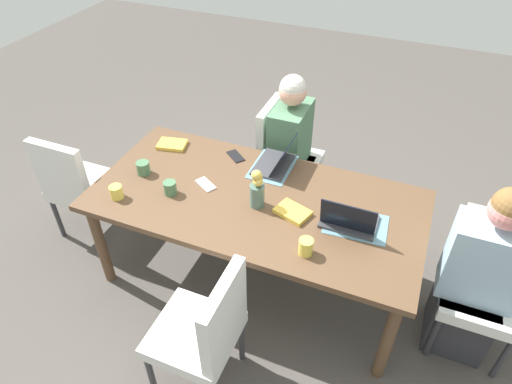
{
  "coord_description": "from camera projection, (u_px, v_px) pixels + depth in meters",
  "views": [
    {
      "loc": [
        0.82,
        -1.99,
        2.55
      ],
      "look_at": [
        0.0,
        0.0,
        0.78
      ],
      "focal_mm": 31.78,
      "sensor_mm": 36.0,
      "label": 1
    }
  ],
  "objects": [
    {
      "name": "phone_silver",
      "position": [
        205.0,
        185.0,
        2.91
      ],
      "size": [
        0.17,
        0.14,
        0.01
      ],
      "primitive_type": "cube",
      "rotation": [
        0.0,
        0.0,
        2.61
      ],
      "color": "silver",
      "rests_on": "dining_table"
    },
    {
      "name": "placemat_far_left_mid",
      "position": [
        272.0,
        167.0,
        3.07
      ],
      "size": [
        0.26,
        0.36,
        0.0
      ],
      "primitive_type": "cube",
      "rotation": [
        0.0,
        0.0,
        -1.56
      ],
      "color": "slate",
      "rests_on": "dining_table"
    },
    {
      "name": "placemat_head_right_left_near",
      "position": [
        356.0,
        224.0,
        2.63
      ],
      "size": [
        0.38,
        0.29,
        0.0
      ],
      "primitive_type": "cube",
      "rotation": [
        0.0,
        0.0,
        3.22
      ],
      "color": "slate",
      "rests_on": "dining_table"
    },
    {
      "name": "book_red_cover",
      "position": [
        172.0,
        145.0,
        3.26
      ],
      "size": [
        0.22,
        0.18,
        0.03
      ],
      "primitive_type": "cube",
      "rotation": [
        0.0,
        0.0,
        0.21
      ],
      "color": "gold",
      "rests_on": "dining_table"
    },
    {
      "name": "person_head_right_left_near",
      "position": [
        475.0,
        282.0,
        2.56
      ],
      "size": [
        0.4,
        0.36,
        1.19
      ],
      "color": "#2D2D33",
      "rests_on": "ground_plane"
    },
    {
      "name": "dining_table",
      "position": [
        256.0,
        207.0,
        2.86
      ],
      "size": [
        2.07,
        1.01,
        0.73
      ],
      "color": "brown",
      "rests_on": "ground_plane"
    },
    {
      "name": "chair_near_right_near",
      "position": [
        205.0,
        330.0,
        2.35
      ],
      "size": [
        0.44,
        0.44,
        0.9
      ],
      "color": "silver",
      "rests_on": "ground_plane"
    },
    {
      "name": "laptop_far_left_mid",
      "position": [
        276.0,
        162.0,
        3.05
      ],
      "size": [
        0.22,
        0.32,
        0.2
      ],
      "color": "#38383D",
      "rests_on": "dining_table"
    },
    {
      "name": "laptop_head_right_left_near",
      "position": [
        349.0,
        220.0,
        2.6
      ],
      "size": [
        0.32,
        0.22,
        0.21
      ],
      "color": "#38383D",
      "rests_on": "dining_table"
    },
    {
      "name": "coffee_mug_near_left",
      "position": [
        170.0,
        188.0,
        2.83
      ],
      "size": [
        0.08,
        0.08,
        0.09
      ],
      "primitive_type": "cylinder",
      "color": "#47704C",
      "rests_on": "dining_table"
    },
    {
      "name": "chair_head_left_left_far",
      "position": [
        78.0,
        183.0,
        3.3
      ],
      "size": [
        0.44,
        0.44,
        0.9
      ],
      "color": "silver",
      "rests_on": "ground_plane"
    },
    {
      "name": "coffee_mug_centre_left",
      "position": [
        306.0,
        247.0,
        2.43
      ],
      "size": [
        0.08,
        0.08,
        0.1
      ],
      "primitive_type": "cylinder",
      "color": "#DBC64C",
      "rests_on": "dining_table"
    },
    {
      "name": "book_blue_cover",
      "position": [
        293.0,
        212.0,
        2.7
      ],
      "size": [
        0.23,
        0.2,
        0.03
      ],
      "primitive_type": "cube",
      "rotation": [
        0.0,
        0.0,
        -0.32
      ],
      "color": "gold",
      "rests_on": "dining_table"
    },
    {
      "name": "coffee_mug_near_right",
      "position": [
        116.0,
        192.0,
        2.8
      ],
      "size": [
        0.08,
        0.08,
        0.09
      ],
      "primitive_type": "cylinder",
      "color": "#DBC64C",
      "rests_on": "dining_table"
    },
    {
      "name": "phone_black",
      "position": [
        236.0,
        156.0,
        3.16
      ],
      "size": [
        0.16,
        0.15,
        0.01
      ],
      "primitive_type": "cube",
      "rotation": [
        0.0,
        0.0,
        2.47
      ],
      "color": "black",
      "rests_on": "dining_table"
    },
    {
      "name": "flower_vase",
      "position": [
        257.0,
        188.0,
        2.68
      ],
      "size": [
        0.09,
        0.09,
        0.26
      ],
      "color": "#4C6B60",
      "rests_on": "dining_table"
    },
    {
      "name": "chair_head_right_left_near",
      "position": [
        485.0,
        279.0,
        2.61
      ],
      "size": [
        0.44,
        0.44,
        0.9
      ],
      "color": "silver",
      "rests_on": "ground_plane"
    },
    {
      "name": "person_far_left_mid",
      "position": [
        289.0,
        155.0,
        3.53
      ],
      "size": [
        0.36,
        0.4,
        1.19
      ],
      "color": "#2D2D33",
      "rests_on": "ground_plane"
    },
    {
      "name": "ground_plane",
      "position": [
        256.0,
        275.0,
        3.28
      ],
      "size": [
        10.0,
        10.0,
        0.0
      ],
      "primitive_type": "plane",
      "color": "#4C4742"
    },
    {
      "name": "chair_far_left_mid",
      "position": [
        283.0,
        152.0,
        3.61
      ],
      "size": [
        0.44,
        0.44,
        0.9
      ],
      "color": "silver",
      "rests_on": "ground_plane"
    },
    {
      "name": "coffee_mug_centre_right",
      "position": [
        143.0,
        168.0,
        2.99
      ],
      "size": [
        0.09,
        0.09,
        0.09
      ],
      "primitive_type": "cylinder",
      "color": "#47704C",
      "rests_on": "dining_table"
    }
  ]
}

